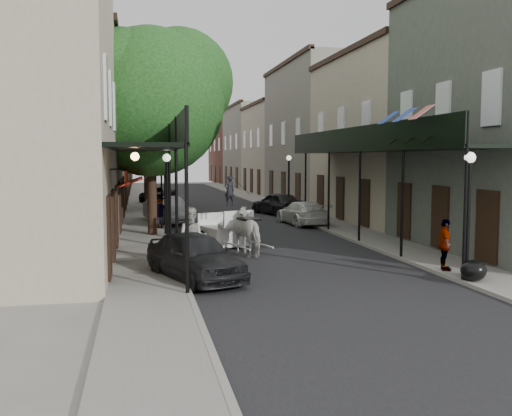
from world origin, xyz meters
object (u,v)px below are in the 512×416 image
lamppost_left (167,199)px  lamppost_right_far (289,184)px  car_left_mid (168,210)px  lamppost_right_near (468,214)px  tree_near (159,97)px  car_left_far (158,195)px  car_right_near (302,213)px  pedestrian_walking (192,238)px  horse (251,231)px  car_left_near (195,256)px  pedestrian_sidewalk_right (445,245)px  pedestrian_sidewalk_left (159,211)px  tree_far (151,127)px  car_right_far (277,203)px  carriage (219,218)px

lamppost_left → lamppost_right_far: (8.20, 12.00, 0.00)m
lamppost_right_far → car_left_mid: (-7.70, -2.43, -1.31)m
lamppost_right_near → tree_near: bearing=124.3°
car_left_far → car_right_near: size_ratio=1.07×
tree_near → lamppost_left: tree_near is taller
lamppost_left → car_left_mid: lamppost_left is taller
lamppost_right_near → pedestrian_walking: size_ratio=1.82×
horse → car_left_near: size_ratio=0.49×
pedestrian_sidewalk_right → car_left_far: (-7.80, 31.40, -0.27)m
lamppost_right_near → lamppost_left: same height
lamppost_right_far → pedestrian_sidewalk_left: size_ratio=2.15×
tree_near → car_left_mid: bearing=83.7°
tree_far → horse: (3.15, -19.99, -4.94)m
lamppost_right_near → car_right_near: 15.30m
pedestrian_sidewalk_left → car_right_far: (7.80, 6.66, -0.25)m
tree_near → car_right_near: tree_near is taller
car_left_mid → car_left_far: (0.00, 15.21, -0.07)m
car_left_mid → pedestrian_sidewalk_right: bearing=-81.4°
horse → car_right_near: bearing=-134.6°
pedestrian_sidewalk_left → car_left_far: size_ratio=0.36×
pedestrian_walking → car_left_far: 28.87m
tree_near → pedestrian_sidewalk_right: size_ratio=5.91×
car_left_near → car_right_near: (7.20, 13.15, -0.09)m
tree_far → car_right_far: size_ratio=1.99×
lamppost_right_near → horse: 8.16m
car_left_near → car_right_far: same height
horse → carriage: 2.80m
lamppost_left → carriage: size_ratio=1.24×
horse → carriage: size_ratio=0.71×
lamppost_right_near → pedestrian_sidewalk_left: lamppost_right_near is taller
car_left_far → car_right_near: 18.97m
carriage → car_left_mid: carriage is taller
pedestrian_walking → car_left_near: size_ratio=0.47×
lamppost_left → car_right_near: (7.70, 7.23, -1.40)m
tree_near → lamppost_right_near: size_ratio=2.60×
lamppost_right_far → pedestrian_sidewalk_left: (-8.30, -5.66, -1.07)m
horse → car_left_far: bearing=-101.8°
pedestrian_sidewalk_left → car_right_far: bearing=-163.7°
horse → pedestrian_sidewalk_left: 8.73m
car_left_near → car_left_far: (0.00, 30.69, -0.07)m
tree_near → car_left_near: bearing=-86.6°
tree_near → car_left_far: (0.60, 20.60, -5.82)m
tree_near → carriage: 6.69m
pedestrian_walking → pedestrian_sidewalk_left: pedestrian_walking is taller
lamppost_left → car_right_far: bearing=59.4°
car_left_mid → lamppost_right_near: bearing=-83.5°
tree_far → pedestrian_sidewalk_left: bearing=-89.8°
carriage → car_left_near: (-1.69, -6.76, -0.42)m
lamppost_left → car_right_near: lamppost_left is taller
car_left_far → lamppost_right_near: bearing=-58.3°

